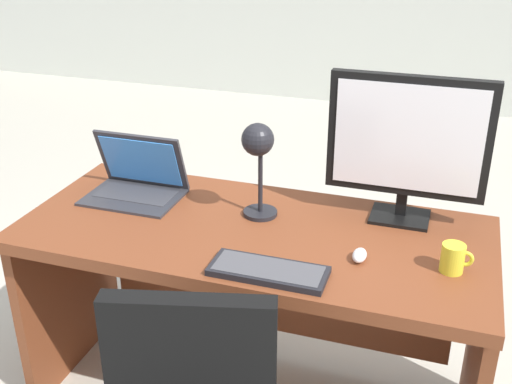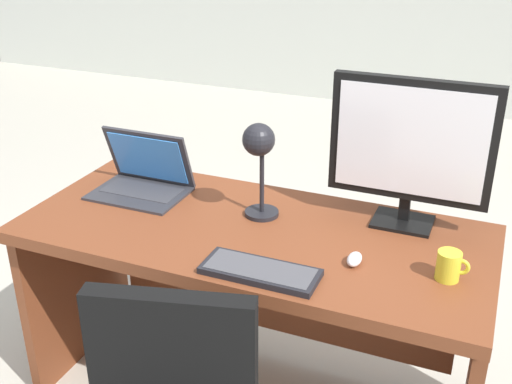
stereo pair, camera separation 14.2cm
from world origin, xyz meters
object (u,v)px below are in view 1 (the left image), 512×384
Objects in this scene: laptop at (138,176)px; keyboard at (268,271)px; desk_lamp at (258,152)px; coffee_mug at (453,258)px; monitor at (408,141)px; desk at (257,273)px; mouse at (359,255)px.

laptop reaches higher than keyboard.
desk_lamp is (-0.14, 0.34, 0.24)m from keyboard.
keyboard is at bearing -67.09° from desk_lamp.
coffee_mug is at bearing -9.99° from laptop.
monitor reaches higher than keyboard.
desk is 16.62× the size of coffee_mug.
coffee_mug is (0.19, -0.30, -0.24)m from monitor.
desk is at bearing -79.00° from desk_lamp.
coffee_mug reaches higher than mouse.
desk is 0.39m from keyboard.
monitor is at bearing 17.72° from desk_lamp.
desk is 0.46m from mouse.
desk is 4.58× the size of desk_lamp.
mouse is (0.88, -0.23, -0.05)m from laptop.
mouse is at bearing 34.22° from keyboard.
keyboard reaches higher than desk.
mouse is (0.24, 0.16, 0.01)m from keyboard.
desk is 0.70m from monitor.
monitor is 1.53× the size of desk_lamp.
laptop is 0.99× the size of desk_lamp.
laptop is at bearing -174.10° from monitor.
coffee_mug is at bearing -58.10° from monitor.
coffee_mug is (0.52, 0.19, 0.03)m from keyboard.
keyboard is at bearing -145.78° from mouse.
monitor is 0.65m from keyboard.
desk_lamp is at bearing -162.28° from monitor.
monitor is 5.55× the size of coffee_mug.
desk_lamp is at bearing 155.67° from mouse.
coffee_mug is at bearing -9.86° from desk.
desk_lamp is (-0.39, 0.17, 0.23)m from mouse.
monitor reaches higher than coffee_mug.
laptop is at bearing 169.84° from desk.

